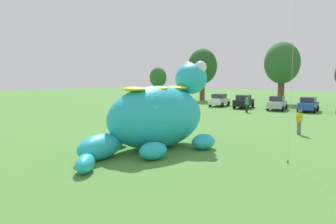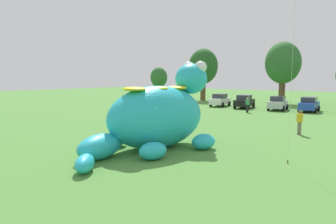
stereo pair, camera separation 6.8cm
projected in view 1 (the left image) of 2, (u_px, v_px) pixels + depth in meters
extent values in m
plane|color=#4C8438|center=(153.00, 148.00, 17.26)|extent=(160.00, 160.00, 0.00)
ellipsoid|color=#23B2C6|center=(157.00, 117.00, 17.09)|extent=(4.42, 6.80, 3.53)
ellipsoid|color=#23B2C6|center=(191.00, 79.00, 18.58)|extent=(2.26, 2.40, 1.86)
sphere|color=white|center=(189.00, 68.00, 19.06)|extent=(0.74, 0.74, 0.74)
sphere|color=white|center=(201.00, 67.00, 18.29)|extent=(0.74, 0.74, 0.74)
ellipsoid|color=yellow|center=(176.00, 88.00, 17.82)|extent=(1.62, 1.41, 0.24)
ellipsoid|color=yellow|center=(157.00, 88.00, 16.91)|extent=(1.62, 1.41, 0.24)
ellipsoid|color=yellow|center=(134.00, 89.00, 15.89)|extent=(1.62, 1.41, 0.24)
ellipsoid|color=#23B2C6|center=(159.00, 132.00, 19.84)|extent=(1.38, 1.71, 0.86)
ellipsoid|color=#23B2C6|center=(204.00, 142.00, 16.89)|extent=(1.38, 1.71, 0.86)
ellipsoid|color=#23B2C6|center=(115.00, 139.00, 17.48)|extent=(1.38, 1.71, 0.86)
ellipsoid|color=#23B2C6|center=(153.00, 151.00, 14.77)|extent=(1.38, 1.71, 0.86)
ellipsoid|color=#23B2C6|center=(100.00, 146.00, 14.89)|extent=(1.77, 2.98, 1.23)
ellipsoid|color=#23B2C6|center=(85.00, 163.00, 12.81)|extent=(1.60, 1.73, 0.75)
cube|color=white|center=(219.00, 101.00, 41.92)|extent=(2.13, 4.26, 0.80)
cube|color=#2D333D|center=(219.00, 96.00, 41.71)|extent=(1.70, 2.12, 0.60)
cylinder|color=black|center=(217.00, 103.00, 43.48)|extent=(0.31, 0.66, 0.64)
cylinder|color=black|center=(228.00, 103.00, 42.63)|extent=(0.31, 0.66, 0.64)
cylinder|color=black|center=(210.00, 104.00, 41.31)|extent=(0.31, 0.66, 0.64)
cylinder|color=black|center=(222.00, 105.00, 40.45)|extent=(0.31, 0.66, 0.64)
cube|color=black|center=(244.00, 103.00, 39.36)|extent=(2.17, 4.27, 0.80)
cube|color=#2D333D|center=(244.00, 97.00, 39.15)|extent=(1.72, 2.13, 0.60)
cylinder|color=black|center=(240.00, 105.00, 40.92)|extent=(0.31, 0.66, 0.64)
cylinder|color=black|center=(253.00, 105.00, 40.08)|extent=(0.31, 0.66, 0.64)
cylinder|color=black|center=(234.00, 106.00, 38.73)|extent=(0.31, 0.66, 0.64)
cylinder|color=black|center=(247.00, 107.00, 37.89)|extent=(0.31, 0.66, 0.64)
cube|color=#B7BABF|center=(277.00, 104.00, 37.04)|extent=(2.19, 4.28, 0.80)
cube|color=#2D333D|center=(277.00, 98.00, 36.83)|extent=(1.72, 2.14, 0.60)
cylinder|color=black|center=(272.00, 106.00, 38.61)|extent=(0.32, 0.66, 0.64)
cylinder|color=black|center=(286.00, 107.00, 37.77)|extent=(0.32, 0.66, 0.64)
cylinder|color=black|center=(268.00, 108.00, 36.41)|extent=(0.32, 0.66, 0.64)
cylinder|color=black|center=(283.00, 109.00, 35.57)|extent=(0.32, 0.66, 0.64)
cube|color=#2347B7|center=(308.00, 105.00, 35.26)|extent=(1.93, 4.19, 0.80)
cube|color=#2D333D|center=(308.00, 100.00, 35.05)|extent=(1.60, 2.05, 0.60)
cylinder|color=black|center=(302.00, 108.00, 36.82)|extent=(0.28, 0.65, 0.64)
cylinder|color=black|center=(318.00, 108.00, 35.89)|extent=(0.28, 0.65, 0.64)
cylinder|color=black|center=(298.00, 109.00, 34.72)|extent=(0.28, 0.65, 0.64)
cylinder|color=black|center=(315.00, 110.00, 33.78)|extent=(0.28, 0.65, 0.64)
cylinder|color=brown|center=(158.00, 92.00, 60.47)|extent=(0.60, 0.60, 2.10)
ellipsoid|color=#2D662D|center=(158.00, 77.00, 60.13)|extent=(3.36, 3.36, 4.03)
cylinder|color=brown|center=(202.00, 91.00, 52.55)|extent=(0.89, 0.89, 3.12)
ellipsoid|color=#235623|center=(202.00, 66.00, 52.06)|extent=(4.99, 4.99, 5.99)
cylinder|color=brown|center=(281.00, 93.00, 46.29)|extent=(0.93, 0.93, 3.27)
ellipsoid|color=#2D662D|center=(282.00, 63.00, 45.77)|extent=(5.23, 5.23, 6.28)
cylinder|color=#2D334C|center=(188.00, 115.00, 28.94)|extent=(0.26, 0.26, 0.88)
cube|color=red|center=(188.00, 107.00, 28.86)|extent=(0.38, 0.22, 0.60)
sphere|color=beige|center=(188.00, 103.00, 28.81)|extent=(0.22, 0.22, 0.22)
cylinder|color=#726656|center=(299.00, 128.00, 21.25)|extent=(0.26, 0.26, 0.88)
cube|color=gold|center=(299.00, 118.00, 21.16)|extent=(0.38, 0.22, 0.60)
sphere|color=brown|center=(300.00, 112.00, 21.12)|extent=(0.22, 0.22, 0.22)
cylinder|color=black|center=(247.00, 109.00, 34.40)|extent=(0.26, 0.26, 0.88)
cube|color=#338C4C|center=(247.00, 102.00, 34.32)|extent=(0.38, 0.22, 0.60)
sphere|color=tan|center=(247.00, 98.00, 34.27)|extent=(0.22, 0.22, 0.22)
cylinder|color=brown|center=(288.00, 162.00, 14.18)|extent=(0.06, 0.06, 0.15)
cylinder|color=silver|center=(293.00, 60.00, 13.64)|extent=(0.01, 0.01, 9.26)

